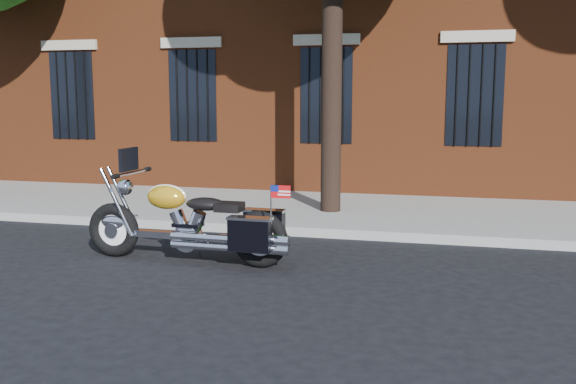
# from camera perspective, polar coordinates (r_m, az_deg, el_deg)

# --- Properties ---
(ground) EXTENTS (120.00, 120.00, 0.00)m
(ground) POSITION_cam_1_polar(r_m,az_deg,el_deg) (8.97, -2.72, -5.65)
(ground) COLOR black
(ground) RESTS_ON ground
(curb) EXTENTS (40.00, 0.16, 0.15)m
(curb) POSITION_cam_1_polar(r_m,az_deg,el_deg) (10.25, -0.50, -3.41)
(curb) COLOR gray
(curb) RESTS_ON ground
(sidewalk) EXTENTS (40.00, 3.60, 0.15)m
(sidewalk) POSITION_cam_1_polar(r_m,az_deg,el_deg) (12.04, 1.75, -1.61)
(sidewalk) COLOR gray
(sidewalk) RESTS_ON ground
(motorcycle) EXTENTS (2.98, 0.88, 1.51)m
(motorcycle) POSITION_cam_1_polar(r_m,az_deg,el_deg) (8.54, -8.31, -2.94)
(motorcycle) COLOR black
(motorcycle) RESTS_ON ground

